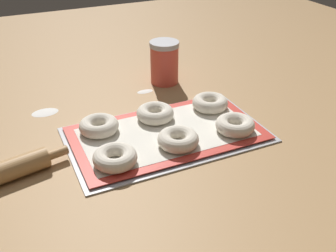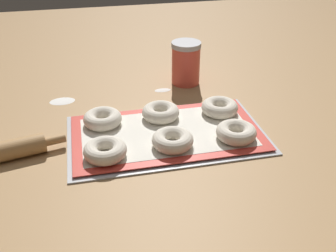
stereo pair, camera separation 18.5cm
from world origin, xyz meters
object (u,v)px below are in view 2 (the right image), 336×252
bagel_front_left (105,150)px  flour_canister (186,63)px  bagel_back_left (103,119)px  bagel_front_center (173,140)px  bagel_front_right (236,132)px  bagel_back_center (161,112)px  bagel_back_right (220,107)px  baking_tray (168,134)px

bagel_front_left → flour_canister: bearing=52.5°
flour_canister → bagel_back_left: bearing=-141.1°
bagel_front_center → bagel_front_right: 0.17m
bagel_back_left → bagel_back_center: bearing=0.5°
bagel_back_right → flour_canister: size_ratio=0.73×
bagel_front_right → bagel_back_right: bearing=88.7°
baking_tray → flour_canister: 0.35m
baking_tray → bagel_back_left: bagel_back_left is taller
bagel_back_left → flour_canister: flour_canister is taller
bagel_front_left → bagel_back_left: same height
bagel_front_left → bagel_back_center: bearing=42.8°
baking_tray → bagel_front_left: bearing=-155.4°
bagel_front_right → bagel_back_center: bearing=138.5°
bagel_front_center → bagel_back_left: bearing=138.2°
baking_tray → bagel_back_left: 0.18m
bagel_back_center → bagel_front_center: bearing=-90.0°
baking_tray → bagel_front_right: bagel_front_right is taller
bagel_back_center → bagel_front_right: bearing=-41.5°
bagel_front_left → bagel_front_right: same height
bagel_front_left → bagel_front_center: size_ratio=1.00×
baking_tray → bagel_back_left: size_ratio=4.96×
baking_tray → bagel_front_right: size_ratio=4.96×
baking_tray → flour_canister: (0.13, 0.32, 0.07)m
baking_tray → bagel_back_right: 0.18m
bagel_back_right → bagel_front_right: bearing=-91.3°
bagel_front_left → bagel_back_right: bearing=23.6°
bagel_front_center → bagel_back_right: 0.22m
bagel_front_right → baking_tray: bearing=157.3°
baking_tray → bagel_front_right: bearing=-22.7°
baking_tray → bagel_back_center: bearing=91.6°
bagel_front_left → bagel_back_right: (0.34, 0.15, 0.00)m
bagel_front_center → flour_canister: (0.13, 0.38, 0.04)m
bagel_front_center → flour_canister: size_ratio=0.73×
bagel_front_center → baking_tray: bearing=88.1°
baking_tray → bagel_back_right: size_ratio=4.96×
baking_tray → bagel_front_left: bagel_front_left is taller
baking_tray → bagel_front_center: (-0.00, -0.07, 0.02)m
bagel_front_right → flour_canister: bearing=94.9°
bagel_front_left → bagel_back_center: 0.23m
baking_tray → bagel_back_right: bagel_back_right is taller
bagel_front_left → bagel_back_right: size_ratio=1.00×
baking_tray → bagel_front_center: bearing=-91.9°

